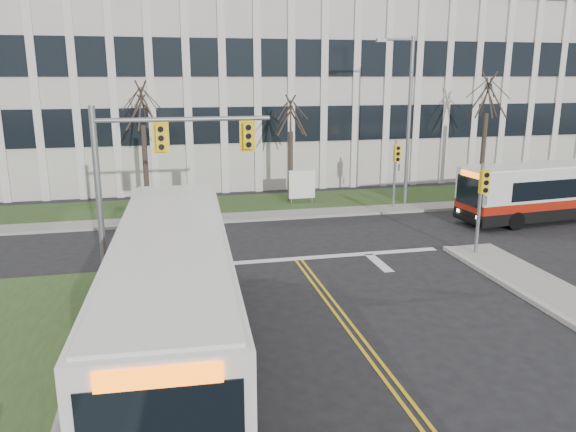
# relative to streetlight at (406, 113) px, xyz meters

# --- Properties ---
(ground) EXTENTS (120.00, 120.00, 0.00)m
(ground) POSITION_rel_streetlight_xyz_m (-8.03, -16.20, -5.19)
(ground) COLOR black
(ground) RESTS_ON ground
(sidewalk_cross) EXTENTS (44.00, 1.60, 0.14)m
(sidewalk_cross) POSITION_rel_streetlight_xyz_m (-3.03, -1.00, -5.12)
(sidewalk_cross) COLOR #9E9B93
(sidewalk_cross) RESTS_ON ground
(building_lawn) EXTENTS (44.00, 5.00, 0.12)m
(building_lawn) POSITION_rel_streetlight_xyz_m (-3.03, 1.80, -5.13)
(building_lawn) COLOR #2E471E
(building_lawn) RESTS_ON ground
(office_building) EXTENTS (40.00, 16.00, 12.00)m
(office_building) POSITION_rel_streetlight_xyz_m (-3.03, 13.80, 0.81)
(office_building) COLOR #B6B3A8
(office_building) RESTS_ON ground
(mast_arm_signal) EXTENTS (6.11, 0.38, 6.20)m
(mast_arm_signal) POSITION_rel_streetlight_xyz_m (-13.65, -9.04, -0.94)
(mast_arm_signal) COLOR slate
(mast_arm_signal) RESTS_ON ground
(signal_pole_near) EXTENTS (0.34, 0.39, 3.80)m
(signal_pole_near) POSITION_rel_streetlight_xyz_m (-0.83, -9.30, -2.69)
(signal_pole_near) COLOR slate
(signal_pole_near) RESTS_ON ground
(signal_pole_far) EXTENTS (0.34, 0.39, 3.80)m
(signal_pole_far) POSITION_rel_streetlight_xyz_m (-0.83, -0.80, -2.69)
(signal_pole_far) COLOR slate
(signal_pole_far) RESTS_ON ground
(streetlight) EXTENTS (2.15, 0.25, 9.20)m
(streetlight) POSITION_rel_streetlight_xyz_m (0.00, 0.00, 0.00)
(streetlight) COLOR slate
(streetlight) RESTS_ON ground
(directory_sign) EXTENTS (1.50, 0.12, 2.00)m
(directory_sign) POSITION_rel_streetlight_xyz_m (-5.53, 1.30, -4.02)
(directory_sign) COLOR slate
(directory_sign) RESTS_ON ground
(tree_left) EXTENTS (1.80, 1.80, 7.70)m
(tree_left) POSITION_rel_streetlight_xyz_m (-14.03, 1.80, 0.32)
(tree_left) COLOR #42352B
(tree_left) RESTS_ON ground
(tree_mid) EXTENTS (1.80, 1.80, 6.82)m
(tree_mid) POSITION_rel_streetlight_xyz_m (-6.03, 2.00, -0.31)
(tree_mid) COLOR #42352B
(tree_mid) RESTS_ON ground
(tree_right) EXTENTS (1.80, 1.80, 8.25)m
(tree_right) POSITION_rel_streetlight_xyz_m (5.97, 1.80, 0.71)
(tree_right) COLOR #42352B
(tree_right) RESTS_ON ground
(bus_main) EXTENTS (3.31, 12.70, 3.36)m
(bus_main) POSITION_rel_streetlight_xyz_m (-13.03, -15.32, -3.52)
(bus_main) COLOR silver
(bus_main) RESTS_ON ground
(bus_cross) EXTENTS (10.78, 3.36, 2.83)m
(bus_cross) POSITION_rel_streetlight_xyz_m (6.36, -4.66, -3.78)
(bus_cross) COLOR silver
(bus_cross) RESTS_ON ground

